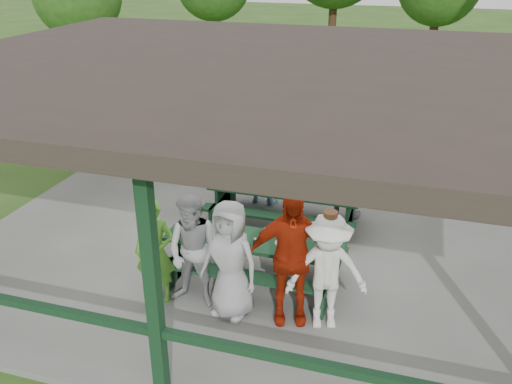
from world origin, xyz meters
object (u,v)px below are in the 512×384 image
(picnic_table_near, at_px, (254,254))
(contestant_red, at_px, (290,257))
(contestant_grey_left, at_px, (195,252))
(contestant_grey_mid, at_px, (230,260))
(contestant_green, at_px, (155,252))
(farm_trailer, at_px, (275,89))
(spectator_grey, at_px, (342,174))
(pickup_truck, at_px, (352,86))
(picnic_table_far, at_px, (284,201))
(contestant_white_fedora, at_px, (327,272))
(spectator_lblue, at_px, (264,170))
(spectator_blue, at_px, (220,152))

(picnic_table_near, xyz_separation_m, contestant_red, (0.75, -0.77, 0.52))
(contestant_grey_left, bearing_deg, contestant_grey_mid, -4.64)
(contestant_green, relative_size, contestant_grey_left, 0.93)
(picnic_table_near, distance_m, farm_trailer, 10.63)
(contestant_green, height_order, farm_trailer, contestant_green)
(contestant_green, height_order, contestant_red, contestant_red)
(contestant_green, relative_size, spectator_grey, 0.94)
(contestant_grey_mid, distance_m, spectator_grey, 3.77)
(contestant_green, bearing_deg, pickup_truck, 71.57)
(picnic_table_near, distance_m, contestant_grey_left, 1.12)
(picnic_table_near, distance_m, contestant_grey_mid, 1.00)
(picnic_table_far, relative_size, pickup_truck, 0.49)
(contestant_red, height_order, contestant_white_fedora, contestant_red)
(contestant_green, distance_m, farm_trailer, 11.29)
(contestant_green, xyz_separation_m, contestant_white_fedora, (2.51, 0.11, 0.05))
(contestant_green, height_order, contestant_grey_left, contestant_grey_left)
(picnic_table_far, relative_size, spectator_lblue, 1.95)
(picnic_table_near, bearing_deg, contestant_green, -144.75)
(picnic_table_near, xyz_separation_m, contestant_white_fedora, (1.26, -0.77, 0.38))
(spectator_lblue, xyz_separation_m, spectator_blue, (-1.13, 0.50, 0.08))
(contestant_grey_left, bearing_deg, spectator_lblue, 93.70)
(picnic_table_far, height_order, spectator_lblue, spectator_lblue)
(contestant_grey_mid, xyz_separation_m, pickup_truck, (0.12, 11.65, -0.19))
(picnic_table_far, xyz_separation_m, farm_trailer, (-2.44, 8.34, 0.02))
(contestant_grey_left, relative_size, contestant_red, 0.87)
(spectator_blue, relative_size, spectator_grey, 0.94)
(picnic_table_near, distance_m, spectator_blue, 3.78)
(contestant_grey_left, bearing_deg, farm_trailer, 102.71)
(contestant_green, bearing_deg, contestant_grey_left, -6.96)
(farm_trailer, bearing_deg, picnic_table_far, -73.29)
(contestant_red, distance_m, spectator_lblue, 3.86)
(contestant_white_fedora, bearing_deg, contestant_green, 166.58)
(farm_trailer, bearing_deg, contestant_grey_left, -80.30)
(contestant_white_fedora, xyz_separation_m, spectator_lblue, (-1.92, 3.60, -0.14))
(picnic_table_far, distance_m, contestant_grey_left, 2.92)
(picnic_table_near, bearing_deg, picnic_table_far, 90.72)
(farm_trailer, bearing_deg, pickup_truck, 9.48)
(spectator_lblue, bearing_deg, contestant_green, 87.60)
(picnic_table_near, relative_size, spectator_grey, 1.61)
(spectator_blue, bearing_deg, contestant_red, 146.63)
(contestant_green, height_order, spectator_blue, contestant_green)
(contestant_green, xyz_separation_m, spectator_grey, (2.18, 3.61, 0.05))
(picnic_table_far, xyz_separation_m, contestant_green, (-1.22, -2.88, 0.33))
(picnic_table_far, height_order, spectator_grey, spectator_grey)
(pickup_truck, bearing_deg, farm_trailer, 107.69)
(contestant_grey_mid, height_order, contestant_red, contestant_red)
(picnic_table_far, relative_size, contestant_grey_left, 1.62)
(spectator_grey, xyz_separation_m, farm_trailer, (-3.40, 7.61, -0.36))
(picnic_table_far, bearing_deg, contestant_green, -112.93)
(picnic_table_far, distance_m, contestant_green, 3.14)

